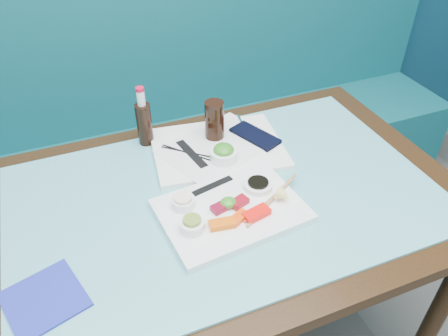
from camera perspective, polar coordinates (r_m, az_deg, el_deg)
name	(u,v)px	position (r m, az deg, el deg)	size (l,w,h in m)	color
booth_bench	(160,146)	(2.15, -8.38, 2.87)	(3.00, 0.56, 1.17)	#0E555D
dining_table	(225,216)	(1.34, 0.13, -6.35)	(1.40, 0.90, 0.75)	black
glass_top	(225,195)	(1.28, 0.13, -3.58)	(1.22, 0.76, 0.01)	#5AACB5
sashimi_plate	(231,210)	(1.21, 0.96, -5.57)	(0.39, 0.28, 0.02)	white
salmon_left	(222,224)	(1.15, -0.27, -7.33)	(0.07, 0.03, 0.02)	#EC5C09
salmon_mid	(239,218)	(1.17, 1.92, -6.54)	(0.06, 0.03, 0.01)	#FF440A
salmon_right	(256,214)	(1.18, 4.26, -5.97)	(0.08, 0.04, 0.02)	#FF120A
tuna_left	(221,207)	(1.20, -0.46, -5.16)	(0.05, 0.03, 0.02)	maroon
tuna_right	(239,202)	(1.21, 1.97, -4.48)	(0.05, 0.03, 0.02)	maroon
seaweed_garnish	(228,203)	(1.20, 0.56, -4.55)	(0.05, 0.04, 0.03)	#30841E
ramekin_wasabi	(192,225)	(1.14, -4.17, -7.46)	(0.07, 0.07, 0.03)	white
wasabi_fill	(192,220)	(1.13, -4.21, -6.79)	(0.05, 0.05, 0.01)	olive
ramekin_ginger	(183,203)	(1.21, -5.32, -4.57)	(0.06, 0.06, 0.03)	white
ginger_fill	(183,198)	(1.20, -5.37, -3.94)	(0.05, 0.05, 0.01)	#FFE3D1
soy_dish	(258,185)	(1.27, 4.46, -2.26)	(0.08, 0.08, 0.02)	white
soy_fill	(258,182)	(1.26, 4.49, -1.87)	(0.06, 0.06, 0.01)	black
lemon_wedge	(284,195)	(1.22, 7.81, -3.57)	(0.04, 0.04, 0.03)	#FBDA77
chopstick_sleeve	(213,186)	(1.27, -1.49, -2.32)	(0.13, 0.02, 0.00)	black
wooden_chopstick_a	(270,200)	(1.23, 5.97, -4.18)	(0.01, 0.01, 0.23)	#A3714C
wooden_chopstick_b	(273,199)	(1.23, 6.39, -4.04)	(0.01, 0.01, 0.26)	#A97C4F
serving_tray	(218,148)	(1.44, -0.80, 2.62)	(0.42, 0.32, 0.02)	white
paper_placemat	(218,146)	(1.44, -0.81, 2.91)	(0.35, 0.25, 0.00)	white
seaweed_bowl	(224,155)	(1.37, -0.05, 1.68)	(0.09, 0.09, 0.03)	white
seaweed_salad	(224,150)	(1.36, -0.05, 2.42)	(0.07, 0.07, 0.03)	#2F7E1D
cola_glass	(214,120)	(1.45, -1.26, 6.27)	(0.06, 0.06, 0.13)	black
navy_pouch	(255,136)	(1.48, 4.07, 4.22)	(0.07, 0.17, 0.01)	black
fork	(241,121)	(1.56, 2.21, 6.14)	(0.01, 0.01, 0.08)	silver
black_chopstick_a	(190,154)	(1.40, -4.42, 1.85)	(0.01, 0.01, 0.21)	black
black_chopstick_b	(193,153)	(1.41, -4.11, 1.93)	(0.01, 0.01, 0.22)	black
tray_sleeve	(192,154)	(1.41, -4.26, 1.87)	(0.03, 0.17, 0.00)	black
cola_bottle_body	(144,124)	(1.47, -10.36, 5.64)	(0.05, 0.05, 0.15)	black
cola_bottle_neck	(141,98)	(1.42, -10.80, 8.96)	(0.03, 0.03, 0.05)	white
cola_bottle_cap	(140,89)	(1.40, -10.95, 10.06)	(0.03, 0.03, 0.01)	red
blue_napkin	(44,299)	(1.11, -22.43, -15.58)	(0.16, 0.16, 0.01)	#1C269C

